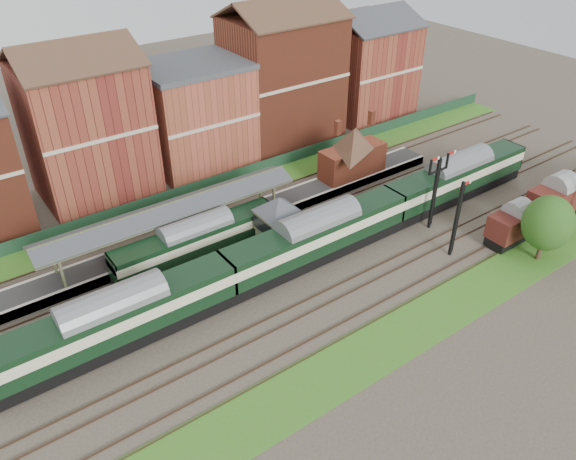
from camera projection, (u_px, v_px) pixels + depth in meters
ground at (324, 256)px, 54.27m from camera, size 160.00×160.00×0.00m
grass_back at (237, 190)px, 65.06m from camera, size 90.00×4.50×0.06m
grass_front at (416, 325)px, 46.14m from camera, size 90.00×5.00×0.06m
fence at (228, 177)px, 66.01m from camera, size 90.00×0.12×1.50m
platform at (227, 223)px, 58.13m from camera, size 55.00×3.40×1.00m
signal_box at (279, 223)px, 53.23m from camera, size 5.40×5.40×6.00m
brick_hut at (342, 215)px, 58.25m from camera, size 3.20×2.64×2.94m
station_building at (353, 151)px, 64.54m from camera, size 8.10×8.10×5.90m
canopy at (170, 207)px, 52.95m from camera, size 26.00×3.89×4.08m
semaphore_bracket at (435, 188)px, 55.91m from camera, size 3.60×0.25×8.18m
semaphore_siding at (457, 218)px, 52.15m from camera, size 1.23×0.25×8.00m
town_backdrop at (194, 109)px, 67.21m from camera, size 69.00×10.00×16.00m
dmu_train at (318, 236)px, 52.39m from camera, size 59.03×3.10×4.53m
platform_railcar at (197, 240)px, 52.48m from camera, size 16.57×2.62×3.82m
goods_van_a at (514, 224)px, 55.27m from camera, size 5.88×2.55×3.57m
goods_van_b at (556, 200)px, 58.53m from camera, size 6.89×2.99×4.18m
tree_far at (548, 223)px, 51.54m from camera, size 4.64×4.64×6.78m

